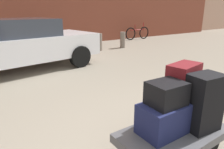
% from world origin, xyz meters
% --- Properties ---
extents(luggage_cart, '(1.24, 0.70, 0.34)m').
position_xyz_m(luggage_cart, '(0.00, 0.00, 0.27)').
color(luggage_cart, '#4C4C51').
rests_on(luggage_cart, ground_plane).
extents(duffel_bag_navy_stacked_top, '(0.56, 0.37, 0.34)m').
position_xyz_m(duffel_bag_navy_stacked_top, '(-0.11, 0.05, 0.51)').
color(duffel_bag_navy_stacked_top, '#191E47').
rests_on(duffel_bag_navy_stacked_top, luggage_cart).
extents(suitcase_maroon_rear_left, '(0.47, 0.32, 0.69)m').
position_xyz_m(suitcase_maroon_rear_left, '(0.31, 0.16, 0.68)').
color(suitcase_maroon_rear_left, maroon).
rests_on(suitcase_maroon_rear_left, luggage_cart).
extents(suitcase_black_center, '(0.40, 0.31, 0.64)m').
position_xyz_m(suitcase_black_center, '(0.29, -0.14, 0.66)').
color(suitcase_black_center, black).
rests_on(suitcase_black_center, luggage_cart).
extents(duffel_bag_black_topmost_pile, '(0.39, 0.32, 0.25)m').
position_xyz_m(duffel_bag_black_topmost_pile, '(-0.11, 0.05, 0.80)').
color(duffel_bag_black_topmost_pile, black).
rests_on(duffel_bag_black_topmost_pile, duffel_bag_navy_stacked_top).
extents(parked_car, '(4.50, 2.36, 1.42)m').
position_xyz_m(parked_car, '(-0.65, 4.86, 0.76)').
color(parked_car, silver).
rests_on(parked_car, ground_plane).
extents(bicycle_leaning, '(1.76, 0.08, 0.96)m').
position_xyz_m(bicycle_leaning, '(6.49, 7.92, 0.37)').
color(bicycle_leaning, black).
rests_on(bicycle_leaning, ground_plane).
extents(bollard_kerb_near, '(0.23, 0.23, 0.72)m').
position_xyz_m(bollard_kerb_near, '(2.79, 6.15, 0.36)').
color(bollard_kerb_near, '#72665B').
rests_on(bollard_kerb_near, ground_plane).
extents(bollard_kerb_mid, '(0.23, 0.23, 0.72)m').
position_xyz_m(bollard_kerb_mid, '(4.03, 6.15, 0.36)').
color(bollard_kerb_mid, '#72665B').
rests_on(bollard_kerb_mid, ground_plane).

